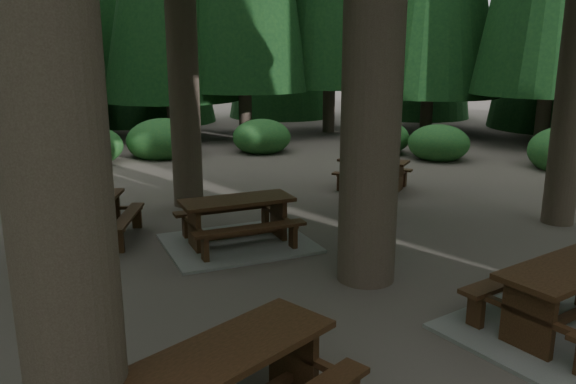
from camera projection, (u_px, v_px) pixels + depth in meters
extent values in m
plane|color=#504841|center=(317.00, 289.00, 7.98)|extent=(80.00, 80.00, 0.00)
cube|color=gray|center=(564.00, 332.00, 6.71)|extent=(3.16, 2.91, 0.05)
cube|color=black|center=(573.00, 268.00, 6.51)|extent=(2.16, 1.46, 0.07)
cube|color=black|center=(518.00, 276.00, 7.13)|extent=(1.98, 0.99, 0.06)
cube|color=black|center=(528.00, 320.00, 6.17)|extent=(0.31, 0.61, 0.80)
cube|color=black|center=(528.00, 315.00, 6.16)|extent=(0.67, 1.54, 0.07)
cube|color=black|center=(566.00, 318.00, 6.66)|extent=(1.60, 0.69, 0.09)
cube|color=black|center=(94.00, 201.00, 9.88)|extent=(0.98, 1.81, 0.06)
cube|color=black|center=(62.00, 217.00, 9.93)|extent=(0.56, 1.73, 0.05)
cube|color=black|center=(127.00, 216.00, 9.97)|extent=(0.56, 1.73, 0.05)
cube|color=black|center=(83.00, 234.00, 9.31)|extent=(0.53, 0.17, 0.69)
cube|color=black|center=(83.00, 230.00, 9.29)|extent=(1.37, 0.34, 0.06)
cube|color=black|center=(106.00, 211.00, 10.64)|extent=(0.53, 0.17, 0.69)
cube|color=black|center=(106.00, 208.00, 10.62)|extent=(1.37, 0.34, 0.06)
cube|color=black|center=(96.00, 231.00, 10.01)|extent=(0.35, 1.42, 0.08)
cube|color=gray|center=(238.00, 243.00, 9.80)|extent=(2.78, 2.44, 0.05)
cube|color=black|center=(237.00, 200.00, 9.61)|extent=(2.02, 1.09, 0.06)
cube|color=black|center=(226.00, 209.00, 10.25)|extent=(1.93, 0.62, 0.05)
cube|color=black|center=(250.00, 229.00, 9.12)|extent=(1.93, 0.62, 0.05)
cube|color=black|center=(194.00, 229.00, 9.41)|extent=(0.19, 0.59, 0.77)
cube|color=black|center=(194.00, 225.00, 9.39)|extent=(0.37, 1.53, 0.06)
cube|color=black|center=(278.00, 218.00, 10.01)|extent=(0.19, 0.59, 0.77)
cube|color=black|center=(278.00, 215.00, 10.00)|extent=(0.37, 1.53, 0.06)
cube|color=black|center=(238.00, 234.00, 9.76)|extent=(1.58, 0.38, 0.09)
cube|color=black|center=(373.00, 161.00, 13.67)|extent=(1.69, 1.54, 0.06)
cube|color=black|center=(379.00, 168.00, 14.22)|extent=(1.43, 1.21, 0.05)
cube|color=black|center=(366.00, 176.00, 13.26)|extent=(1.43, 1.21, 0.05)
cube|color=black|center=(347.00, 173.00, 14.04)|extent=(0.37, 0.44, 0.66)
cube|color=black|center=(347.00, 171.00, 14.02)|extent=(0.89, 1.08, 0.06)
cube|color=black|center=(399.00, 178.00, 13.48)|extent=(0.37, 0.44, 0.66)
cube|color=black|center=(399.00, 176.00, 13.47)|extent=(0.89, 1.08, 0.06)
cube|color=black|center=(372.00, 182.00, 13.80)|extent=(1.12, 0.92, 0.07)
cube|color=black|center=(233.00, 348.00, 4.82)|extent=(2.01, 1.69, 0.06)
cube|color=black|center=(189.00, 355.00, 5.32)|extent=(1.74, 1.29, 0.05)
cube|color=black|center=(293.00, 357.00, 5.47)|extent=(0.40, 0.53, 0.77)
cube|color=black|center=(293.00, 351.00, 5.45)|extent=(0.93, 1.33, 0.06)
ellipsoid|color=#21622F|center=(572.00, 155.00, 16.06)|extent=(2.42, 2.42, 1.49)
ellipsoid|color=#21622F|center=(438.00, 146.00, 17.51)|extent=(1.90, 1.90, 1.17)
ellipsoid|color=#21622F|center=(381.00, 141.00, 18.62)|extent=(1.84, 1.84, 1.13)
ellipsoid|color=#21622F|center=(262.00, 140.00, 18.79)|extent=(1.95, 1.95, 1.20)
ellipsoid|color=#21622F|center=(163.00, 144.00, 18.04)|extent=(2.31, 2.31, 1.42)
ellipsoid|color=#21622F|center=(91.00, 150.00, 16.95)|extent=(1.93, 1.93, 1.19)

